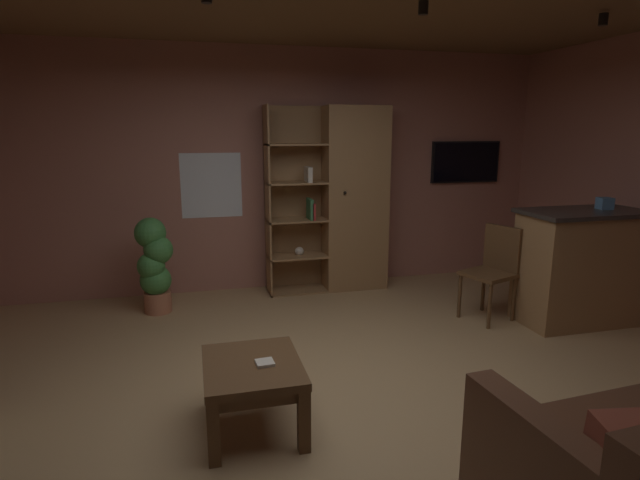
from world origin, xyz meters
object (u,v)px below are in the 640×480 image
object	(u,v)px
wall_mounted_tv	(465,162)
kitchen_bar_counter	(592,266)
coffee_table	(253,376)
table_book_0	(265,363)
potted_floor_plant	(154,263)
tissue_box	(605,203)
dining_chair	(494,266)
bookshelf_cabinet	(347,200)

from	to	relation	value
wall_mounted_tv	kitchen_bar_counter	bearing A→B (deg)	-78.40
coffee_table	wall_mounted_tv	distance (m)	4.32
table_book_0	potted_floor_plant	xyz separation A→B (m)	(-0.79, 2.36, 0.07)
kitchen_bar_counter	tissue_box	world-z (taller)	tissue_box
table_book_0	kitchen_bar_counter	bearing A→B (deg)	18.11
kitchen_bar_counter	tissue_box	bearing A→B (deg)	16.37
potted_floor_plant	tissue_box	bearing A→B (deg)	-16.47
kitchen_bar_counter	dining_chair	size ratio (longest dim) A/B	1.57
kitchen_bar_counter	coffee_table	xyz separation A→B (m)	(-3.41, -1.05, -0.20)
table_book_0	potted_floor_plant	distance (m)	2.49
bookshelf_cabinet	potted_floor_plant	size ratio (longest dim) A/B	2.14
tissue_box	dining_chair	size ratio (longest dim) A/B	0.13
bookshelf_cabinet	coffee_table	world-z (taller)	bookshelf_cabinet
bookshelf_cabinet	tissue_box	xyz separation A→B (m)	(2.07, -1.59, 0.11)
tissue_box	dining_chair	bearing A→B (deg)	164.33
tissue_box	wall_mounted_tv	bearing A→B (deg)	104.22
kitchen_bar_counter	dining_chair	bearing A→B (deg)	161.54
tissue_box	potted_floor_plant	bearing A→B (deg)	163.53
bookshelf_cabinet	kitchen_bar_counter	size ratio (longest dim) A/B	1.45
bookshelf_cabinet	wall_mounted_tv	xyz separation A→B (m)	(1.61, 0.21, 0.40)
bookshelf_cabinet	coffee_table	bearing A→B (deg)	-118.10
kitchen_bar_counter	table_book_0	distance (m)	3.51
potted_floor_plant	wall_mounted_tv	world-z (taller)	wall_mounted_tv
bookshelf_cabinet	wall_mounted_tv	bearing A→B (deg)	7.44
tissue_box	table_book_0	bearing A→B (deg)	-161.93
tissue_box	dining_chair	distance (m)	1.18
potted_floor_plant	kitchen_bar_counter	bearing A→B (deg)	-17.09
coffee_table	wall_mounted_tv	xyz separation A→B (m)	(3.03, 2.88, 1.09)
tissue_box	coffee_table	world-z (taller)	tissue_box
table_book_0	dining_chair	xyz separation A→B (m)	(2.46, 1.39, 0.08)
bookshelf_cabinet	coffee_table	xyz separation A→B (m)	(-1.43, -2.67, -0.69)
coffee_table	tissue_box	bearing A→B (deg)	17.16
wall_mounted_tv	bookshelf_cabinet	bearing A→B (deg)	-172.56
potted_floor_plant	wall_mounted_tv	size ratio (longest dim) A/B	1.08
coffee_table	potted_floor_plant	size ratio (longest dim) A/B	0.71
kitchen_bar_counter	table_book_0	size ratio (longest dim) A/B	13.42
kitchen_bar_counter	potted_floor_plant	size ratio (longest dim) A/B	1.47
bookshelf_cabinet	table_book_0	world-z (taller)	bookshelf_cabinet
tissue_box	table_book_0	world-z (taller)	tissue_box
tissue_box	table_book_0	size ratio (longest dim) A/B	1.11
kitchen_bar_counter	potted_floor_plant	xyz separation A→B (m)	(-4.13, 1.27, -0.03)
coffee_table	wall_mounted_tv	bearing A→B (deg)	43.51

